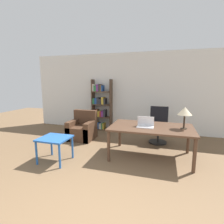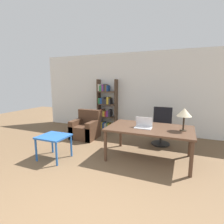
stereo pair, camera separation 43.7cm
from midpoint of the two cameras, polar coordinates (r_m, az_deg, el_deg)
wall_back at (r=6.04m, az=13.12°, el=6.02°), size 8.00×0.06×2.70m
desk at (r=4.03m, az=15.26°, el=-5.94°), size 1.84×1.10×0.73m
laptop at (r=3.94m, az=13.39°, el=-4.34°), size 0.37×0.23×0.24m
table_lamp at (r=3.92m, az=25.55°, el=-0.28°), size 0.30×0.30×0.47m
office_chair at (r=5.14m, az=18.25°, el=-4.78°), size 0.53×0.53×1.02m
side_table_blue at (r=4.10m, az=-15.62°, el=-8.56°), size 0.63×0.58×0.54m
armchair at (r=5.47m, az=-6.32°, el=-5.50°), size 0.74×0.72×0.85m
bookshelf at (r=6.30m, az=-0.03°, el=1.55°), size 0.71×0.28×1.81m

